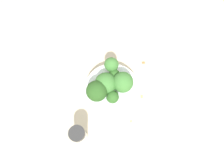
{
  "coord_description": "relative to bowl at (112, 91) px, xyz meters",
  "views": [
    {
      "loc": [
        0.1,
        0.18,
        0.62
      ],
      "look_at": [
        0.0,
        0.0,
        0.08
      ],
      "focal_mm": 35.0,
      "sensor_mm": 36.0,
      "label": 1
    }
  ],
  "objects": [
    {
      "name": "ground_plane",
      "position": [
        0.0,
        0.0,
        -0.02
      ],
      "size": [
        3.0,
        3.0,
        0.0
      ],
      "primitive_type": "plane",
      "color": "beige"
    },
    {
      "name": "broccoli_floret_1",
      "position": [
        -0.03,
        0.01,
        0.06
      ],
      "size": [
        0.06,
        0.06,
        0.06
      ],
      "color": "#84AD66",
      "rests_on": "bowl"
    },
    {
      "name": "broccoli_floret_4",
      "position": [
        -0.02,
        -0.05,
        0.06
      ],
      "size": [
        0.04,
        0.04,
        0.06
      ],
      "color": "#7A9E5B",
      "rests_on": "bowl"
    },
    {
      "name": "bowl",
      "position": [
        0.0,
        0.0,
        0.0
      ],
      "size": [
        0.15,
        0.15,
        0.05
      ],
      "primitive_type": "cylinder",
      "color": "silver",
      "rests_on": "ground_plane"
    },
    {
      "name": "broccoli_floret_2",
      "position": [
        0.01,
        -0.01,
        0.06
      ],
      "size": [
        0.06,
        0.06,
        0.06
      ],
      "color": "#84AD66",
      "rests_on": "bowl"
    },
    {
      "name": "broccoli_floret_0",
      "position": [
        0.01,
        0.03,
        0.05
      ],
      "size": [
        0.03,
        0.03,
        0.04
      ],
      "color": "#8EB770",
      "rests_on": "bowl"
    },
    {
      "name": "broccoli_floret_3",
      "position": [
        -0.02,
        -0.02,
        0.05
      ],
      "size": [
        0.03,
        0.03,
        0.04
      ],
      "color": "#7A9E5B",
      "rests_on": "bowl"
    },
    {
      "name": "almond_crumb_0",
      "position": [
        -0.01,
        0.1,
        -0.02
      ],
      "size": [
        0.01,
        0.01,
        0.01
      ],
      "primitive_type": "cube",
      "rotation": [
        0.0,
        0.0,
        3.49
      ],
      "color": "tan",
      "rests_on": "ground_plane"
    },
    {
      "name": "almond_crumb_2",
      "position": [
        -0.07,
        0.05,
        -0.02
      ],
      "size": [
        0.01,
        0.01,
        0.01
      ],
      "primitive_type": "cube",
      "rotation": [
        0.0,
        0.0,
        0.97
      ],
      "color": "tan",
      "rests_on": "ground_plane"
    },
    {
      "name": "almond_crumb_1",
      "position": [
        -0.14,
        -0.04,
        -0.02
      ],
      "size": [
        0.01,
        0.01,
        0.01
      ],
      "primitive_type": "cube",
      "rotation": [
        0.0,
        0.0,
        5.75
      ],
      "color": "olive",
      "rests_on": "ground_plane"
    },
    {
      "name": "pepper_shaker",
      "position": [
        0.14,
        0.07,
        0.02
      ],
      "size": [
        0.04,
        0.04,
        0.08
      ],
      "color": "silver",
      "rests_on": "ground_plane"
    },
    {
      "name": "broccoli_floret_5",
      "position": [
        0.04,
        -0.0,
        0.06
      ],
      "size": [
        0.06,
        0.06,
        0.07
      ],
      "color": "#84AD66",
      "rests_on": "bowl"
    }
  ]
}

